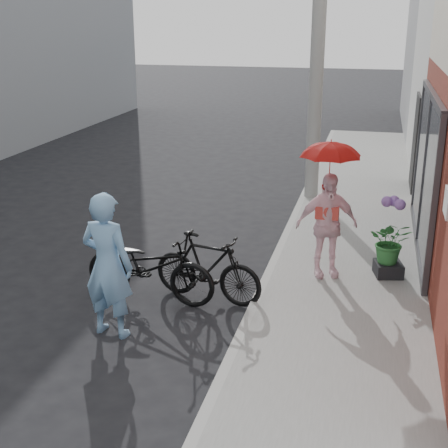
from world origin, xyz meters
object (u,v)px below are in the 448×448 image
at_px(planter, 388,269).
at_px(officer, 108,265).
at_px(utility_pole, 319,28).
at_px(bike_right, 208,268).
at_px(bike_left, 150,266).
at_px(kimono_woman, 326,225).

bearing_deg(planter, officer, -144.24).
xyz_separation_m(utility_pole, officer, (-1.77, -6.33, -2.59)).
bearing_deg(bike_right, bike_left, 115.13).
height_order(officer, bike_right, officer).
bearing_deg(bike_left, kimono_woman, -57.68).
distance_m(bike_left, kimono_woman, 2.59).
xyz_separation_m(bike_right, kimono_woman, (1.51, 0.99, 0.41)).
relative_size(utility_pole, kimono_woman, 4.54).
relative_size(utility_pole, officer, 3.84).
height_order(utility_pole, bike_left, utility_pole).
xyz_separation_m(bike_left, bike_right, (0.77, 0.18, -0.02)).
bearing_deg(bike_right, officer, 154.66).
relative_size(bike_left, bike_right, 1.18).
bearing_deg(officer, utility_pole, -96.56).
bearing_deg(planter, kimono_woman, -167.79).
bearing_deg(utility_pole, bike_right, -99.47).
xyz_separation_m(officer, kimono_woman, (2.42, 2.20, -0.02)).
bearing_deg(planter, bike_left, -156.67).
distance_m(officer, planter, 4.17).
distance_m(officer, bike_left, 1.11).
relative_size(kimono_woman, planter, 4.02).
xyz_separation_m(kimono_woman, planter, (0.92, 0.20, -0.67)).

